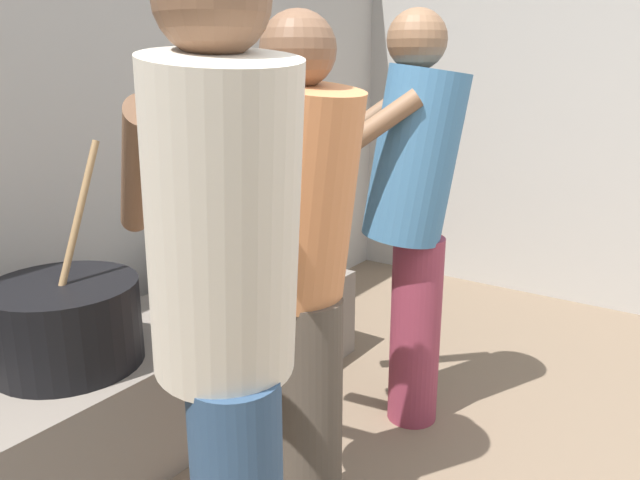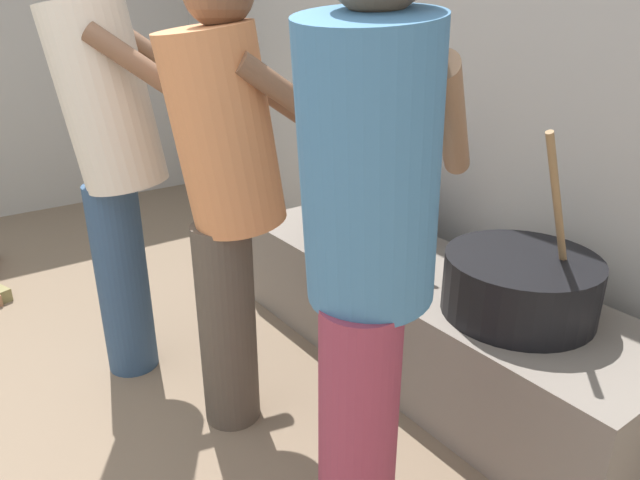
{
  "view_description": "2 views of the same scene",
  "coord_description": "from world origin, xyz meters",
  "views": [
    {
      "loc": [
        -1.15,
        -0.03,
        1.42
      ],
      "look_at": [
        0.59,
        1.18,
        0.81
      ],
      "focal_mm": 34.89,
      "sensor_mm": 36.0,
      "label": 1
    },
    {
      "loc": [
        1.84,
        0.2,
        1.41
      ],
      "look_at": [
        0.47,
        1.19,
        0.73
      ],
      "focal_mm": 32.37,
      "sensor_mm": 36.0,
      "label": 2
    }
  ],
  "objects": [
    {
      "name": "hearth_ledge",
      "position": [
        0.39,
        1.78,
        0.21
      ],
      "size": [
        1.91,
        0.6,
        0.43
      ],
      "primitive_type": "cube",
      "color": "slate",
      "rests_on": "ground_plane"
    },
    {
      "name": "cooking_pot_main",
      "position": [
        0.82,
        1.78,
        0.53
      ],
      "size": [
        0.52,
        0.52,
        0.66
      ],
      "color": "black",
      "rests_on": "hearth_ledge"
    },
    {
      "name": "cook_in_orange_shirt",
      "position": [
        0.24,
        1.0,
        0.89
      ],
      "size": [
        0.44,
        0.7,
        1.56
      ],
      "color": "#4C4238",
      "rests_on": "ground_plane"
    },
    {
      "name": "cook_in_blue_shirt",
      "position": [
        0.93,
        0.99,
        0.92
      ],
      "size": [
        0.64,
        0.73,
        1.61
      ],
      "color": "#8C3347",
      "rests_on": "ground_plane"
    },
    {
      "name": "cook_in_cream_shirt",
      "position": [
        -0.28,
        0.8,
        0.94
      ],
      "size": [
        0.65,
        0.74,
        1.64
      ],
      "color": "navy",
      "rests_on": "ground_plane"
    },
    {
      "name": "cooking_pot_secondary",
      "position": [
        -0.04,
        1.78,
        0.57
      ],
      "size": [
        0.5,
        0.5,
        0.74
      ],
      "color": "black",
      "rests_on": "hearth_ledge"
    }
  ]
}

